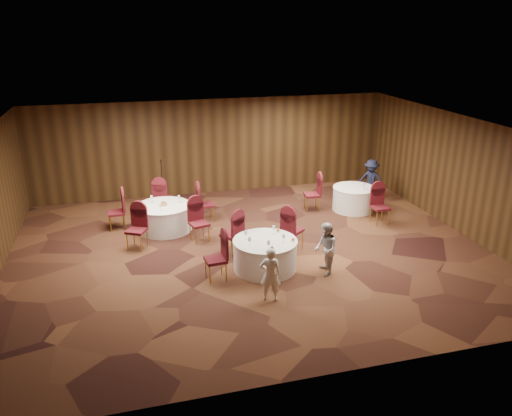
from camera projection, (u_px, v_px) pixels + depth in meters
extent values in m
plane|color=black|center=(251.00, 251.00, 12.87)|extent=(12.00, 12.00, 0.00)
plane|color=silver|center=(250.00, 128.00, 11.75)|extent=(12.00, 12.00, 0.00)
plane|color=black|center=(214.00, 147.00, 16.84)|extent=(12.00, 0.00, 12.00)
plane|color=black|center=(330.00, 291.00, 7.79)|extent=(12.00, 0.00, 12.00)
plane|color=black|center=(460.00, 175.00, 13.77)|extent=(0.00, 10.00, 10.00)
cylinder|color=white|center=(265.00, 255.00, 11.84)|extent=(1.50, 1.50, 0.72)
cylinder|color=white|center=(265.00, 241.00, 11.71)|extent=(1.53, 1.53, 0.03)
cylinder|color=white|center=(164.00, 218.00, 14.09)|extent=(1.52, 1.52, 0.72)
cylinder|color=white|center=(164.00, 206.00, 13.96)|extent=(1.55, 1.55, 0.03)
cylinder|color=white|center=(353.00, 199.00, 15.60)|extent=(1.28, 1.28, 0.72)
cylinder|color=white|center=(354.00, 188.00, 15.48)|extent=(1.31, 1.31, 0.03)
cylinder|color=silver|center=(246.00, 239.00, 11.78)|extent=(0.06, 0.06, 0.01)
cylinder|color=silver|center=(246.00, 237.00, 11.76)|extent=(0.01, 0.01, 0.11)
cone|color=silver|center=(246.00, 233.00, 11.72)|extent=(0.08, 0.08, 0.10)
cylinder|color=silver|center=(269.00, 249.00, 11.26)|extent=(0.06, 0.06, 0.01)
cylinder|color=silver|center=(269.00, 247.00, 11.24)|extent=(0.01, 0.01, 0.11)
cone|color=silver|center=(269.00, 242.00, 11.20)|extent=(0.08, 0.08, 0.10)
cylinder|color=silver|center=(274.00, 234.00, 12.07)|extent=(0.06, 0.06, 0.01)
cylinder|color=silver|center=(274.00, 232.00, 12.05)|extent=(0.01, 0.01, 0.11)
cone|color=silver|center=(274.00, 228.00, 12.01)|extent=(0.08, 0.08, 0.10)
cylinder|color=silver|center=(284.00, 242.00, 11.59)|extent=(0.06, 0.06, 0.01)
cylinder|color=silver|center=(284.00, 240.00, 11.57)|extent=(0.01, 0.01, 0.11)
cone|color=silver|center=(284.00, 236.00, 11.53)|extent=(0.08, 0.08, 0.10)
cylinder|color=silver|center=(250.00, 245.00, 11.43)|extent=(0.06, 0.06, 0.01)
cylinder|color=silver|center=(250.00, 243.00, 11.41)|extent=(0.01, 0.01, 0.11)
cone|color=silver|center=(250.00, 239.00, 11.37)|extent=(0.08, 0.08, 0.10)
cylinder|color=white|center=(272.00, 249.00, 11.23)|extent=(0.15, 0.15, 0.01)
sphere|color=#9E6B33|center=(272.00, 248.00, 11.22)|extent=(0.08, 0.08, 0.08)
cylinder|color=white|center=(293.00, 241.00, 11.66)|extent=(0.15, 0.15, 0.01)
sphere|color=#9E6B33|center=(293.00, 239.00, 11.65)|extent=(0.08, 0.08, 0.08)
cylinder|color=white|center=(278.00, 231.00, 12.19)|extent=(0.15, 0.15, 0.01)
sphere|color=#9E6B33|center=(278.00, 230.00, 12.17)|extent=(0.08, 0.08, 0.08)
cylinder|color=silver|center=(179.00, 202.00, 14.16)|extent=(0.06, 0.06, 0.01)
cylinder|color=silver|center=(179.00, 201.00, 14.14)|extent=(0.01, 0.01, 0.11)
cone|color=silver|center=(179.00, 197.00, 14.10)|extent=(0.08, 0.08, 0.10)
cylinder|color=silver|center=(152.00, 203.00, 14.15)|extent=(0.06, 0.06, 0.01)
cylinder|color=silver|center=(152.00, 201.00, 14.13)|extent=(0.01, 0.01, 0.11)
cone|color=silver|center=(151.00, 197.00, 14.09)|extent=(0.08, 0.08, 0.10)
cylinder|color=silver|center=(161.00, 211.00, 13.54)|extent=(0.06, 0.06, 0.01)
cylinder|color=silver|center=(161.00, 209.00, 13.52)|extent=(0.01, 0.01, 0.11)
cone|color=silver|center=(161.00, 205.00, 13.48)|extent=(0.08, 0.08, 0.10)
cylinder|color=olive|center=(163.00, 204.00, 13.94)|extent=(0.22, 0.22, 0.06)
sphere|color=#9E6B33|center=(162.00, 202.00, 13.93)|extent=(0.07, 0.07, 0.07)
sphere|color=#9E6B33|center=(165.00, 202.00, 13.92)|extent=(0.07, 0.07, 0.07)
cylinder|color=silver|center=(363.00, 189.00, 15.29)|extent=(0.06, 0.06, 0.01)
cylinder|color=silver|center=(363.00, 187.00, 15.27)|extent=(0.01, 0.01, 0.11)
cone|color=silver|center=(363.00, 184.00, 15.24)|extent=(0.08, 0.08, 0.10)
cylinder|color=black|center=(164.00, 208.00, 15.83)|extent=(0.24, 0.24, 0.02)
cylinder|color=black|center=(162.00, 184.00, 15.55)|extent=(0.02, 0.02, 1.57)
cylinder|color=black|center=(161.00, 161.00, 15.33)|extent=(0.04, 0.12, 0.04)
imported|color=silver|center=(270.00, 274.00, 10.41)|extent=(0.51, 0.42, 1.21)
imported|color=#B2B1B6|center=(326.00, 249.00, 11.52)|extent=(0.56, 0.68, 1.26)
imported|color=black|center=(371.00, 180.00, 16.39)|extent=(0.98, 0.99, 1.37)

